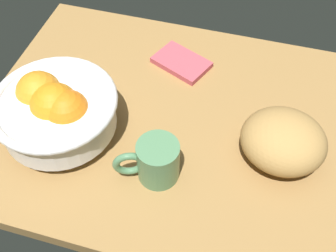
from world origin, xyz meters
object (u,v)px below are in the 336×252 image
(bread_loaf, at_px, (283,141))
(mug, at_px, (156,161))
(napkin_folded, at_px, (181,62))
(fruit_bowl, at_px, (56,109))

(bread_loaf, bearing_deg, mug, -154.32)
(napkin_folded, height_order, mug, mug)
(fruit_bowl, distance_m, napkin_folded, 0.29)
(fruit_bowl, height_order, mug, fruit_bowl)
(fruit_bowl, distance_m, mug, 0.20)
(napkin_folded, xyz_separation_m, mug, (0.03, -0.28, 0.03))
(napkin_folded, relative_size, mug, 1.05)
(fruit_bowl, relative_size, mug, 2.05)
(fruit_bowl, height_order, bread_loaf, fruit_bowl)
(napkin_folded, bearing_deg, fruit_bowl, -126.25)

